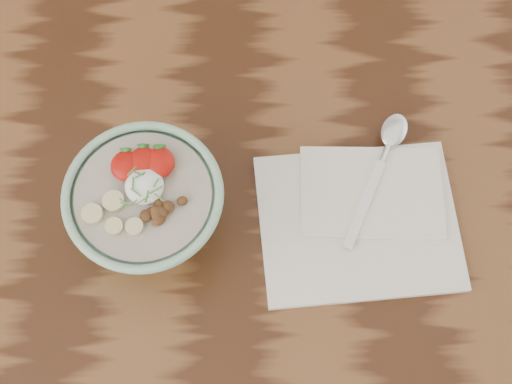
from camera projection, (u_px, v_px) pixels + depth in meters
The scene contains 4 objects.
table at pixel (229, 241), 95.84cm from camera, with size 160.00×90.00×75.00cm.
breakfast_bowl at pixel (147, 206), 81.32cm from camera, with size 17.89×17.89×11.77cm.
napkin at pixel (361, 216), 86.65cm from camera, with size 25.15×20.90×1.47cm.
spoon at pixel (387, 148), 88.56cm from camera, with size 10.02×18.44×1.01cm.
Camera 1 is at (3.02, -28.72, 157.40)cm, focal length 50.00 mm.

